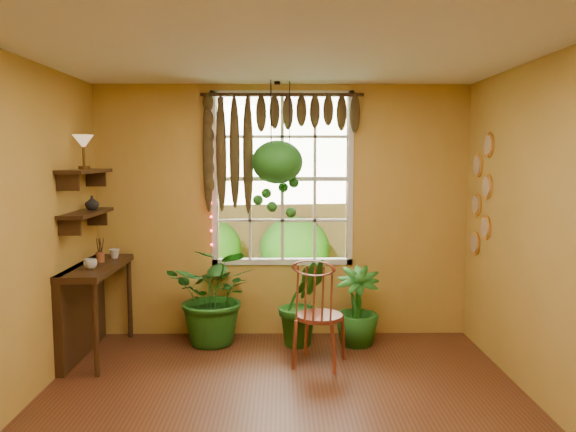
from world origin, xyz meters
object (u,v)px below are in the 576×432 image
potted_plant_mid (303,302)px  hanging_basket (277,165)px  counter_ledge (86,300)px  windsor_chair (318,330)px  potted_plant_left (216,295)px

potted_plant_mid → hanging_basket: (-0.26, 0.16, 1.40)m
counter_ledge → windsor_chair: size_ratio=1.03×
potted_plant_mid → hanging_basket: bearing=147.5°
counter_ledge → hanging_basket: (1.86, 0.43, 1.30)m
counter_ledge → hanging_basket: hanging_basket is taller
potted_plant_left → hanging_basket: size_ratio=0.74×
windsor_chair → potted_plant_mid: windsor_chair is taller
hanging_basket → potted_plant_mid: bearing=-32.5°
windsor_chair → potted_plant_mid: size_ratio=1.29×
potted_plant_left → potted_plant_mid: (0.89, -0.05, -0.06)m
hanging_basket → windsor_chair: bearing=-62.3°
windsor_chair → counter_ledge: bearing=-168.0°
potted_plant_left → counter_ledge: bearing=-165.4°
windsor_chair → hanging_basket: bearing=137.5°
windsor_chair → hanging_basket: hanging_basket is taller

